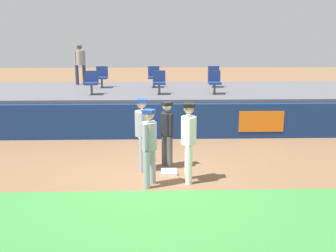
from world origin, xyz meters
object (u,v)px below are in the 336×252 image
player_coach_visitor (149,142)px  seat_back_center (154,76)px  seat_front_center (159,81)px  spectator_hooded (80,61)px  player_runner_visitor (142,130)px  player_umpire (167,130)px  player_fielder_home (189,137)px  first_base (169,172)px  seat_front_left (92,81)px  seat_front_right (214,81)px  seat_back_right (214,75)px  seat_back_left (102,76)px

player_coach_visitor → seat_back_center: seat_back_center is taller
seat_front_center → spectator_hooded: size_ratio=0.50×
player_runner_visitor → player_umpire: player_runner_visitor is taller
player_fielder_home → spectator_hooded: 9.11m
first_base → player_runner_visitor: bearing=155.8°
player_runner_visitor → player_coach_visitor: player_runner_visitor is taller
seat_front_center → seat_back_center: size_ratio=1.00×
seat_front_left → player_runner_visitor: bearing=-67.0°
player_fielder_home → seat_front_right: size_ratio=2.25×
player_fielder_home → player_coach_visitor: size_ratio=1.05×
seat_back_right → seat_front_left: bearing=-158.8°
player_coach_visitor → seat_back_center: bearing=-156.6°
player_coach_visitor → seat_back_left: bearing=-141.0°
player_coach_visitor → seat_back_center: 7.51m
player_runner_visitor → seat_front_left: bearing=-156.1°
seat_front_center → seat_back_right: same height
player_fielder_home → seat_back_center: 7.28m
player_coach_visitor → seat_back_left: seat_back_left is taller
seat_front_left → player_umpire: bearing=-59.3°
player_coach_visitor → seat_back_left: (-2.01, 7.48, 0.70)m
player_umpire → seat_back_center: (-0.37, 6.15, 0.74)m
player_umpire → seat_back_right: bearing=136.3°
seat_back_left → spectator_hooded: (-1.02, 0.93, 0.50)m
seat_front_right → spectator_hooded: spectator_hooded is taller
seat_back_right → seat_front_left: same height
seat_back_left → seat_front_left: 1.80m
first_base → seat_front_right: 5.47m
player_coach_visitor → seat_front_center: (0.28, 5.68, 0.70)m
player_runner_visitor → spectator_hooded: spectator_hooded is taller
seat_front_center → seat_back_center: (-0.21, 1.80, 0.00)m
first_base → player_umpire: size_ratio=0.23×
first_base → player_umpire: (-0.04, 0.53, 0.97)m
player_fielder_home → player_umpire: bearing=-154.8°
seat_front_right → seat_back_right: size_ratio=1.00×
first_base → seat_front_right: seat_front_right is taller
first_base → seat_front_right: (1.80, 4.88, 1.71)m
first_base → seat_back_left: size_ratio=0.48×
player_umpire → seat_front_center: 4.42m
player_fielder_home → spectator_hooded: size_ratio=1.12×
seat_back_center → spectator_hooded: spectator_hooded is taller
seat_front_right → seat_front_center: 2.00m
seat_front_right → seat_front_center: bearing=180.0°
first_base → spectator_hooded: (-3.51, 7.61, 2.21)m
player_runner_visitor → spectator_hooded: bearing=-157.9°
seat_front_center → seat_front_right: bearing=-0.0°
seat_front_left → seat_back_right: bearing=21.2°
seat_front_right → seat_back_center: size_ratio=1.00×
first_base → seat_back_center: 6.91m
seat_back_right → spectator_hooded: 5.63m
player_umpire → seat_back_right: seat_back_right is taller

